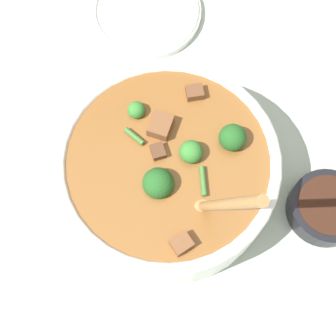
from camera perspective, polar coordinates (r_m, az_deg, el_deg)
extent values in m
plane|color=#ADBCAD|center=(0.71, 0.00, -2.00)|extent=(4.00, 4.00, 0.00)
cylinder|color=white|center=(0.66, 0.00, -0.61)|extent=(0.30, 0.30, 0.10)
torus|color=white|center=(0.61, 0.00, 0.99)|extent=(0.30, 0.30, 0.02)
cylinder|color=brown|center=(0.64, 0.00, -0.02)|extent=(0.28, 0.28, 0.06)
sphere|color=#235B23|center=(0.62, 7.87, 3.70)|extent=(0.04, 0.04, 0.04)
cylinder|color=#6B9956|center=(0.64, 7.57, 2.73)|extent=(0.01, 0.01, 0.02)
sphere|color=#235B23|center=(0.59, -1.19, -1.87)|extent=(0.04, 0.04, 0.04)
cylinder|color=#6B9956|center=(0.62, -1.14, -2.75)|extent=(0.01, 0.01, 0.02)
sphere|color=#387F33|center=(0.60, 2.87, 1.83)|extent=(0.03, 0.03, 0.03)
cylinder|color=#6B9956|center=(0.62, 2.78, 1.04)|extent=(0.01, 0.01, 0.01)
sphere|color=#387F33|center=(0.63, -3.85, 7.05)|extent=(0.02, 0.02, 0.02)
cylinder|color=#6B9956|center=(0.65, -3.76, 6.34)|extent=(0.01, 0.01, 0.01)
cube|color=brown|center=(0.61, -1.22, 1.95)|extent=(0.02, 0.02, 0.02)
cube|color=brown|center=(0.57, 1.66, -9.24)|extent=(0.03, 0.03, 0.02)
cube|color=brown|center=(0.62, -0.58, 5.09)|extent=(0.04, 0.04, 0.02)
cube|color=brown|center=(0.65, 3.26, 9.09)|extent=(0.02, 0.02, 0.02)
cylinder|color=#3D7533|center=(0.60, 4.31, -1.59)|extent=(0.01, 0.04, 0.01)
cylinder|color=#3D7533|center=(0.62, -4.11, 3.88)|extent=(0.02, 0.03, 0.01)
ellipsoid|color=#A87A47|center=(0.60, 4.16, -4.69)|extent=(0.04, 0.03, 0.01)
cylinder|color=#A87A47|center=(0.50, 7.10, -4.40)|extent=(0.04, 0.07, 0.20)
cylinder|color=black|center=(0.71, 18.68, -4.65)|extent=(0.11, 0.11, 0.03)
cylinder|color=#381E14|center=(0.70, 18.98, -4.37)|extent=(0.09, 0.09, 0.01)
cylinder|color=white|center=(0.86, -2.75, 18.47)|extent=(0.19, 0.19, 0.01)
torus|color=white|center=(0.85, -2.77, 18.72)|extent=(0.19, 0.19, 0.01)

